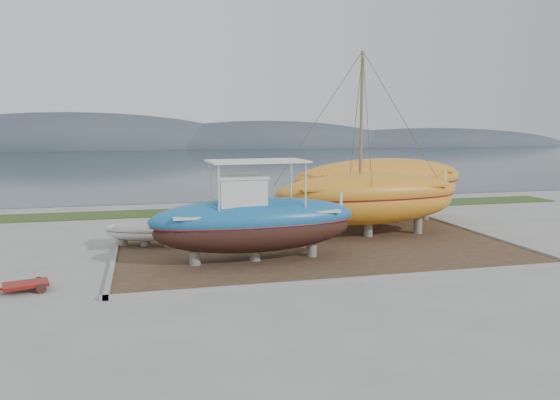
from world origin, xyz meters
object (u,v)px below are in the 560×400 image
object	(u,v)px
white_dinghy	(145,234)
blue_caique	(255,211)
orange_bare_hull	(381,192)
red_trailer	(26,287)
orange_sailboat	(370,146)

from	to	relation	value
white_dinghy	blue_caique	bearing A→B (deg)	-26.56
orange_bare_hull	red_trailer	size ratio (longest dim) A/B	5.12
red_trailer	blue_caique	bearing A→B (deg)	0.07
orange_bare_hull	white_dinghy	bearing A→B (deg)	-177.87
orange_sailboat	red_trailer	xyz separation A→B (m)	(-14.99, -5.60, -4.49)
blue_caique	orange_bare_hull	bearing A→B (deg)	35.08
orange_sailboat	orange_bare_hull	bearing A→B (deg)	54.01
blue_caique	white_dinghy	bearing A→B (deg)	134.82
blue_caique	white_dinghy	distance (m)	6.15
blue_caique	white_dinghy	world-z (taller)	blue_caique
orange_sailboat	orange_bare_hull	xyz separation A→B (m)	(2.21, 3.39, -2.77)
orange_bare_hull	orange_sailboat	bearing A→B (deg)	-133.30
blue_caique	white_dinghy	size ratio (longest dim) A/B	2.31
orange_sailboat	blue_caique	bearing A→B (deg)	-154.85
blue_caique	red_trailer	size ratio (longest dim) A/B	4.02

